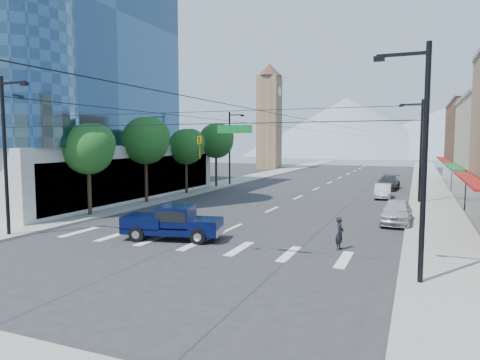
# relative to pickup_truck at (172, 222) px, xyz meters

# --- Properties ---
(ground) EXTENTS (160.00, 160.00, 0.00)m
(ground) POSITION_rel_pickup_truck_xyz_m (1.88, -2.05, -0.97)
(ground) COLOR #28282B
(ground) RESTS_ON ground
(sidewalk_left) EXTENTS (4.00, 120.00, 0.15)m
(sidewalk_left) POSITION_rel_pickup_truck_xyz_m (-10.12, 37.95, -0.90)
(sidewalk_left) COLOR gray
(sidewalk_left) RESTS_ON ground
(sidewalk_right) EXTENTS (4.00, 120.00, 0.15)m
(sidewalk_right) POSITION_rel_pickup_truck_xyz_m (13.88, 37.95, -0.90)
(sidewalk_right) COLOR gray
(sidewalk_right) RESTS_ON ground
(office_tower) EXTENTS (29.50, 27.00, 30.00)m
(office_tower) POSITION_rel_pickup_truck_xyz_m (-24.38, 11.79, 13.48)
(office_tower) COLOR #B7B7B2
(office_tower) RESTS_ON ground
(clock_tower) EXTENTS (4.80, 4.80, 20.40)m
(clock_tower) POSITION_rel_pickup_truck_xyz_m (-14.62, 59.95, 9.67)
(clock_tower) COLOR #8C6B4C
(clock_tower) RESTS_ON ground
(mountain_left) EXTENTS (80.00, 80.00, 22.00)m
(mountain_left) POSITION_rel_pickup_truck_xyz_m (-13.12, 147.95, 10.03)
(mountain_left) COLOR gray
(mountain_left) RESTS_ON ground
(mountain_right) EXTENTS (90.00, 90.00, 18.00)m
(mountain_right) POSITION_rel_pickup_truck_xyz_m (21.88, 157.95, 8.03)
(mountain_right) COLOR gray
(mountain_right) RESTS_ON ground
(tree_near) EXTENTS (3.65, 3.64, 6.71)m
(tree_near) POSITION_rel_pickup_truck_xyz_m (-9.19, 4.04, 4.02)
(tree_near) COLOR black
(tree_near) RESTS_ON ground
(tree_midnear) EXTENTS (4.09, 4.09, 7.52)m
(tree_midnear) POSITION_rel_pickup_truck_xyz_m (-9.19, 11.04, 4.62)
(tree_midnear) COLOR black
(tree_midnear) RESTS_ON ground
(tree_midfar) EXTENTS (3.65, 3.64, 6.71)m
(tree_midfar) POSITION_rel_pickup_truck_xyz_m (-9.19, 18.04, 4.02)
(tree_midfar) COLOR black
(tree_midfar) RESTS_ON ground
(tree_far) EXTENTS (4.09, 4.09, 7.52)m
(tree_far) POSITION_rel_pickup_truck_xyz_m (-9.19, 25.04, 4.62)
(tree_far) COLOR black
(tree_far) RESTS_ON ground
(signal_rig) EXTENTS (21.80, 0.20, 9.00)m
(signal_rig) POSITION_rel_pickup_truck_xyz_m (2.07, -3.05, 3.67)
(signal_rig) COLOR black
(signal_rig) RESTS_ON ground
(lamp_pole_nw) EXTENTS (2.00, 0.25, 9.00)m
(lamp_pole_nw) POSITION_rel_pickup_truck_xyz_m (-8.79, 27.95, 3.97)
(lamp_pole_nw) COLOR black
(lamp_pole_nw) RESTS_ON ground
(lamp_pole_ne) EXTENTS (2.00, 0.25, 9.00)m
(lamp_pole_ne) POSITION_rel_pickup_truck_xyz_m (12.55, 19.95, 3.97)
(lamp_pole_ne) COLOR black
(lamp_pole_ne) RESTS_ON ground
(pickup_truck) EXTENTS (5.79, 3.08, 1.86)m
(pickup_truck) POSITION_rel_pickup_truck_xyz_m (0.00, 0.00, 0.00)
(pickup_truck) COLOR #080F3C
(pickup_truck) RESTS_ON ground
(pedestrian) EXTENTS (0.45, 0.64, 1.66)m
(pedestrian) POSITION_rel_pickup_truck_xyz_m (8.96, 1.27, -0.14)
(pedestrian) COLOR black
(pedestrian) RESTS_ON ground
(parked_car_near) EXTENTS (1.95, 4.76, 1.62)m
(parked_car_near) POSITION_rel_pickup_truck_xyz_m (11.28, 9.49, -0.16)
(parked_car_near) COLOR silver
(parked_car_near) RESTS_ON ground
(parked_car_mid) EXTENTS (1.62, 4.20, 1.37)m
(parked_car_mid) POSITION_rel_pickup_truck_xyz_m (9.48, 22.51, -0.29)
(parked_car_mid) COLOR silver
(parked_car_mid) RESTS_ON ground
(parked_car_far) EXTENTS (2.56, 5.47, 1.55)m
(parked_car_far) POSITION_rel_pickup_truck_xyz_m (9.48, 30.57, -0.20)
(parked_car_far) COLOR #353437
(parked_car_far) RESTS_ON ground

